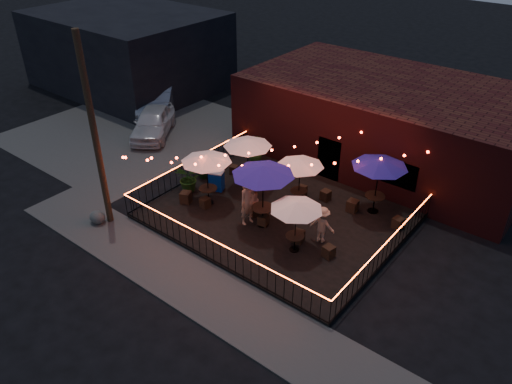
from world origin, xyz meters
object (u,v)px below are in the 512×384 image
Objects in this scene: cafe_table_5 at (380,163)px; boulder at (97,217)px; cafe_table_2 at (263,171)px; cooler at (216,180)px; utility_pole at (95,135)px; cafe_table_1 at (248,143)px; cafe_table_0 at (206,159)px; cafe_table_4 at (296,206)px; cafe_table_3 at (300,163)px.

cafe_table_5 reaches higher than boulder.
cafe_table_2 is at bearing -129.68° from cafe_table_5.
cafe_table_2 is 4.08m from cooler.
boulder is (-0.27, -0.43, -3.69)m from utility_pole.
utility_pole is 8.51× the size of cooler.
cafe_table_1 is 0.75× the size of cafe_table_2.
cafe_table_5 is (3.11, 3.75, -0.19)m from cafe_table_2.
cooler is at bearing -129.91° from cafe_table_1.
cafe_table_0 reaches higher than cooler.
cafe_table_1 is at bearing 62.72° from boulder.
cafe_table_2 is 1.35× the size of cafe_table_4.
utility_pole is 3.72m from boulder.
cooler is (-3.67, -1.32, -1.57)m from cafe_table_3.
boulder is at bearing -138.08° from cafe_table_5.
cafe_table_0 is 0.80× the size of cafe_table_2.
cafe_table_4 is (4.89, -0.41, -0.19)m from cafe_table_0.
cafe_table_2 is 7.33m from boulder.
cafe_table_3 is at bearing 121.80° from cafe_table_4.
cafe_table_5 is at bearing 28.36° from cafe_table_3.
cafe_table_1 is 1.01× the size of cafe_table_4.
cafe_table_2 reaches higher than cafe_table_5.
cafe_table_5 is (1.13, 4.32, 0.34)m from cafe_table_4.
cafe_table_1 is (0.45, 2.20, 0.01)m from cafe_table_0.
cafe_table_3 is 1.08× the size of cafe_table_4.
cafe_table_0 is 0.92× the size of cafe_table_5.
cafe_table_2 is at bearing -39.78° from cafe_table_1.
cafe_table_2 is at bearing 164.18° from cafe_table_4.
cafe_table_1 is at bearing 140.22° from cafe_table_2.
cooler is at bearing -156.36° from cafe_table_5.
cooler is at bearing 165.22° from cafe_table_2.
cafe_table_5 is at bearing 75.33° from cafe_table_4.
cafe_table_5 is at bearing 50.32° from cafe_table_2.
cafe_table_5 is (8.45, 7.40, -1.50)m from utility_pole.
cafe_table_1 is at bearing 149.59° from cafe_table_4.
cafe_table_0 is 2.08m from cooler.
cafe_table_1 is at bearing 63.09° from utility_pole.
cafe_table_3 is 3.27m from cafe_table_4.
utility_pole is 2.84× the size of cafe_table_5.
cafe_table_4 is (1.72, -2.78, -0.04)m from cafe_table_3.
utility_pole is 3.09× the size of cafe_table_0.
utility_pole reaches higher than cafe_table_0.
cafe_table_3 is at bearing 3.65° from cafe_table_1.
cafe_table_4 is at bearing -15.82° from cafe_table_2.
cafe_table_0 is at bearing -86.05° from cooler.
cafe_table_3 is (3.17, 2.37, -0.15)m from cafe_table_0.
cafe_table_4 is (4.44, -2.60, -0.20)m from cafe_table_1.
cafe_table_2 reaches higher than cafe_table_0.
boulder is (-3.15, -6.12, -2.05)m from cafe_table_1.
boulder is at bearing -143.98° from cafe_table_2.
cooler is at bearing 66.98° from utility_pole.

